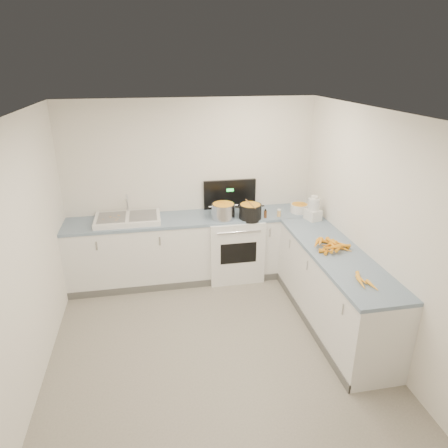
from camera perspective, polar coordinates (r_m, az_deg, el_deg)
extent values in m
cube|color=white|center=(5.72, -4.08, -3.56)|extent=(3.50, 0.60, 0.90)
cube|color=#768DA7|center=(5.53, -4.21, 0.83)|extent=(3.50, 0.62, 0.04)
cube|color=white|center=(4.90, 15.31, -9.05)|extent=(0.60, 2.20, 0.90)
cube|color=#768DA7|center=(4.69, 15.88, -4.11)|extent=(0.62, 2.20, 0.04)
cube|color=white|center=(5.78, 1.38, -3.23)|extent=(0.76, 0.65, 0.90)
cube|color=black|center=(5.79, 0.82, 4.29)|extent=(0.76, 0.05, 0.42)
cube|color=white|center=(5.50, -13.58, 0.71)|extent=(0.86, 0.52, 0.07)
cube|color=slate|center=(5.50, -15.74, 0.93)|extent=(0.36, 0.42, 0.01)
cube|color=slate|center=(5.48, -11.48, 1.23)|extent=(0.36, 0.42, 0.01)
cylinder|color=silver|center=(5.65, -13.65, 2.97)|extent=(0.03, 0.03, 0.24)
cylinder|color=silver|center=(5.42, -0.10, 1.73)|extent=(0.38, 0.38, 0.23)
cylinder|color=black|center=(5.45, 3.77, 1.72)|extent=(0.35, 0.35, 0.22)
cylinder|color=#AD7A47|center=(5.41, 3.80, 2.89)|extent=(0.05, 0.37, 0.02)
cylinder|color=white|center=(5.78, 10.71, 2.25)|extent=(0.26, 0.26, 0.12)
cylinder|color=#593319|center=(5.49, 5.93, 1.40)|extent=(0.04, 0.04, 0.10)
cylinder|color=#E5B266|center=(5.57, 7.85, 1.51)|extent=(0.05, 0.05, 0.09)
cube|color=white|center=(5.52, 12.59, 1.33)|extent=(0.21, 0.24, 0.15)
cylinder|color=silver|center=(5.47, 12.72, 2.80)|extent=(0.15, 0.15, 0.15)
cylinder|color=white|center=(5.44, 12.80, 3.75)|extent=(0.09, 0.09, 0.04)
cone|color=#FB9F1E|center=(4.83, 16.40, -2.78)|extent=(0.14, 0.21, 0.05)
cone|color=#FB9F1E|center=(4.86, 14.68, -2.45)|extent=(0.10, 0.20, 0.05)
cone|color=#FB9F1E|center=(4.61, 14.38, -3.76)|extent=(0.17, 0.10, 0.05)
cone|color=#FB9F1E|center=(4.76, 14.90, -3.05)|extent=(0.20, 0.12, 0.04)
cone|color=#FB9F1E|center=(4.76, 15.66, -3.16)|extent=(0.20, 0.07, 0.04)
cone|color=#FB9F1E|center=(4.73, 16.62, -3.38)|extent=(0.16, 0.19, 0.04)
cone|color=#FB9F1E|center=(4.63, 14.49, -3.75)|extent=(0.13, 0.16, 0.04)
cone|color=#FB9F1E|center=(4.84, 14.48, -2.48)|extent=(0.16, 0.17, 0.05)
cone|color=#FB9F1E|center=(4.75, 14.96, -3.00)|extent=(0.21, 0.12, 0.05)
cone|color=#FB9F1E|center=(4.88, 14.18, -2.32)|extent=(0.12, 0.16, 0.04)
cone|color=#FB9F1E|center=(4.76, 14.87, -3.01)|extent=(0.16, 0.16, 0.04)
cone|color=#FB9F1E|center=(4.81, 15.53, -2.82)|extent=(0.09, 0.22, 0.05)
cone|color=#FB9F1E|center=(4.72, 16.48, -2.97)|extent=(0.20, 0.08, 0.04)
cone|color=#FB9F1E|center=(4.65, 15.37, -3.37)|extent=(0.16, 0.19, 0.04)
cone|color=#FB9F1E|center=(4.71, 13.60, -2.50)|extent=(0.14, 0.18, 0.05)
cone|color=#FB9F1E|center=(4.75, 15.09, -2.76)|extent=(0.05, 0.17, 0.04)
cone|color=#FB9F1E|center=(4.62, 15.04, -3.29)|extent=(0.22, 0.06, 0.05)
cone|color=#FB9F1E|center=(4.65, 16.16, -3.41)|extent=(0.15, 0.13, 0.04)
cone|color=#FB9F1E|center=(4.77, 15.18, -2.47)|extent=(0.09, 0.21, 0.05)
cone|color=#FB9F1E|center=(4.69, 13.07, -2.74)|extent=(0.16, 0.20, 0.05)
cone|color=#FB9F1E|center=(4.75, 15.01, -2.77)|extent=(0.18, 0.11, 0.05)
cone|color=#FFA526|center=(4.07, 20.44, -8.25)|extent=(0.05, 0.18, 0.04)
cone|color=#FFA526|center=(4.08, 19.04, -8.00)|extent=(0.07, 0.20, 0.04)
cone|color=#FFA526|center=(4.14, 19.09, -7.53)|extent=(0.05, 0.17, 0.04)
cone|color=#FFA526|center=(4.19, 18.73, -7.14)|extent=(0.09, 0.18, 0.04)
cube|color=tan|center=(5.57, -16.74, 1.07)|extent=(0.03, 0.02, 0.00)
cube|color=tan|center=(5.52, -14.81, 1.14)|extent=(0.04, 0.02, 0.00)
cube|color=tan|center=(5.41, -14.98, 0.71)|extent=(0.04, 0.04, 0.00)
cube|color=tan|center=(5.37, -15.19, 0.51)|extent=(0.04, 0.02, 0.00)
cube|color=tan|center=(5.54, -14.81, 1.22)|extent=(0.04, 0.05, 0.00)
cube|color=tan|center=(5.42, -15.32, 0.69)|extent=(0.03, 0.04, 0.00)
cube|color=tan|center=(5.60, -16.61, 1.20)|extent=(0.01, 0.04, 0.00)
cube|color=tan|center=(5.45, -16.35, 0.67)|extent=(0.04, 0.03, 0.00)
cube|color=tan|center=(5.41, -15.73, 0.58)|extent=(0.03, 0.02, 0.00)
cube|color=tan|center=(5.49, -15.90, 0.95)|extent=(0.02, 0.04, 0.00)
cube|color=tan|center=(5.45, -16.89, 0.66)|extent=(0.02, 0.04, 0.00)
cube|color=tan|center=(5.50, -15.91, 1.01)|extent=(0.03, 0.01, 0.00)
cube|color=tan|center=(5.47, -15.42, 0.88)|extent=(0.04, 0.02, 0.00)
cube|color=tan|center=(5.43, -16.23, 0.62)|extent=(0.03, 0.02, 0.00)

